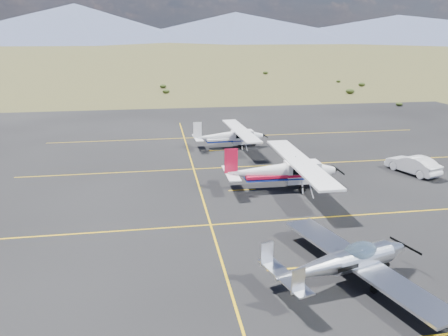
# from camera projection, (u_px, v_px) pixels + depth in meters

# --- Properties ---
(ground) EXTENTS (1600.00, 1600.00, 0.00)m
(ground) POSITION_uv_depth(u_px,v_px,m) (320.00, 233.00, 24.64)
(ground) COLOR #383D1C
(ground) RESTS_ON ground
(apron) EXTENTS (72.00, 72.00, 0.02)m
(apron) POSITION_uv_depth(u_px,v_px,m) (285.00, 190.00, 31.23)
(apron) COLOR black
(apron) RESTS_ON ground
(aircraft_low_wing) EXTENTS (7.23, 9.84, 2.14)m
(aircraft_low_wing) POSITION_uv_depth(u_px,v_px,m) (347.00, 261.00, 19.58)
(aircraft_low_wing) COLOR silver
(aircraft_low_wing) RESTS_ON apron
(aircraft_cessna) EXTENTS (7.32, 12.20, 3.10)m
(aircraft_cessna) POSITION_uv_depth(u_px,v_px,m) (283.00, 170.00, 31.23)
(aircraft_cessna) COLOR white
(aircraft_cessna) RESTS_ON apron
(aircraft_plain) EXTENTS (6.23, 10.39, 2.63)m
(aircraft_plain) POSITION_uv_depth(u_px,v_px,m) (230.00, 136.00, 42.36)
(aircraft_plain) COLOR white
(aircraft_plain) RESTS_ON apron
(sedan) EXTENTS (2.90, 4.67, 1.45)m
(sedan) POSITION_uv_depth(u_px,v_px,m) (413.00, 164.00, 34.72)
(sedan) COLOR white
(sedan) RESTS_ON apron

